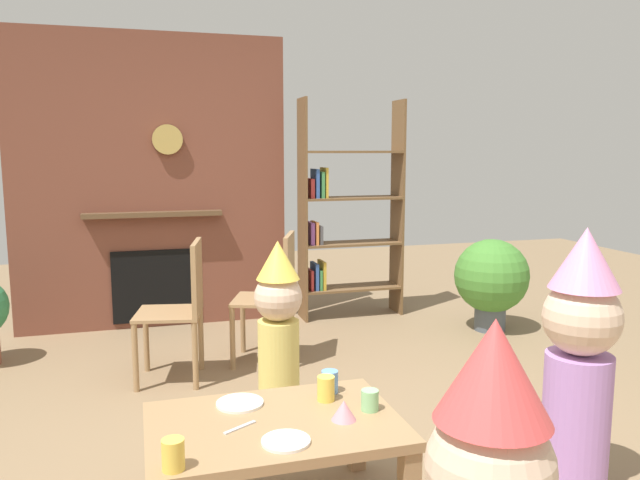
{
  "coord_description": "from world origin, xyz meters",
  "views": [
    {
      "loc": [
        -0.77,
        -2.73,
        1.47
      ],
      "look_at": [
        0.15,
        0.4,
        0.99
      ],
      "focal_mm": 34.95,
      "sensor_mm": 36.0,
      "label": 1
    }
  ],
  "objects_px": {
    "child_in_pink": "(580,356)",
    "child_by_the_chairs": "(278,322)",
    "potted_plant_tall": "(491,278)",
    "paper_plate_front": "(240,403)",
    "paper_cup_near_right": "(370,400)",
    "dining_chair_left": "(183,302)",
    "paper_cup_center": "(173,455)",
    "coffee_table": "(275,436)",
    "paper_cup_near_left": "(326,388)",
    "birthday_cake_slice": "(344,410)",
    "paper_plate_rear": "(286,441)",
    "dining_chair_middle": "(276,290)",
    "bookshelf": "(343,218)",
    "paper_cup_far_left": "(330,382)"
  },
  "relations": [
    {
      "from": "paper_plate_rear",
      "to": "potted_plant_tall",
      "type": "xyz_separation_m",
      "value": [
        2.26,
        2.28,
        0.02
      ]
    },
    {
      "from": "paper_cup_center",
      "to": "dining_chair_left",
      "type": "height_order",
      "value": "dining_chair_left"
    },
    {
      "from": "child_in_pink",
      "to": "paper_plate_rear",
      "type": "bearing_deg",
      "value": 8.59
    },
    {
      "from": "bookshelf",
      "to": "paper_cup_center",
      "type": "xyz_separation_m",
      "value": [
        -1.65,
        -3.13,
        -0.41
      ]
    },
    {
      "from": "dining_chair_middle",
      "to": "dining_chair_left",
      "type": "bearing_deg",
      "value": 35.51
    },
    {
      "from": "paper_plate_rear",
      "to": "potted_plant_tall",
      "type": "relative_size",
      "value": 0.24
    },
    {
      "from": "paper_cup_near_left",
      "to": "potted_plant_tall",
      "type": "xyz_separation_m",
      "value": [
        2.0,
        1.95,
        -0.03
      ]
    },
    {
      "from": "child_by_the_chairs",
      "to": "dining_chair_left",
      "type": "distance_m",
      "value": 0.79
    },
    {
      "from": "bookshelf",
      "to": "child_by_the_chairs",
      "type": "xyz_separation_m",
      "value": [
        -0.99,
        -1.82,
        -0.36
      ]
    },
    {
      "from": "bookshelf",
      "to": "paper_cup_near_right",
      "type": "height_order",
      "value": "bookshelf"
    },
    {
      "from": "bookshelf",
      "to": "dining_chair_left",
      "type": "bearing_deg",
      "value": -140.97
    },
    {
      "from": "paper_cup_near_left",
      "to": "birthday_cake_slice",
      "type": "bearing_deg",
      "value": -86.77
    },
    {
      "from": "birthday_cake_slice",
      "to": "paper_plate_rear",
      "type": "bearing_deg",
      "value": -154.82
    },
    {
      "from": "paper_cup_near_right",
      "to": "paper_plate_rear",
      "type": "xyz_separation_m",
      "value": [
        -0.4,
        -0.18,
        -0.04
      ]
    },
    {
      "from": "paper_cup_near_left",
      "to": "potted_plant_tall",
      "type": "distance_m",
      "value": 2.8
    },
    {
      "from": "coffee_table",
      "to": "birthday_cake_slice",
      "type": "distance_m",
      "value": 0.29
    },
    {
      "from": "paper_cup_near_right",
      "to": "dining_chair_left",
      "type": "relative_size",
      "value": 0.1
    },
    {
      "from": "dining_chair_middle",
      "to": "paper_cup_center",
      "type": "bearing_deg",
      "value": 89.31
    },
    {
      "from": "dining_chair_left",
      "to": "paper_cup_center",
      "type": "bearing_deg",
      "value": 96.11
    },
    {
      "from": "dining_chair_middle",
      "to": "potted_plant_tall",
      "type": "bearing_deg",
      "value": -151.79
    },
    {
      "from": "child_in_pink",
      "to": "potted_plant_tall",
      "type": "xyz_separation_m",
      "value": [
        0.99,
        2.26,
        -0.18
      ]
    },
    {
      "from": "birthday_cake_slice",
      "to": "child_in_pink",
      "type": "relative_size",
      "value": 0.09
    },
    {
      "from": "bookshelf",
      "to": "paper_plate_front",
      "type": "distance_m",
      "value": 3.02
    },
    {
      "from": "paper_cup_center",
      "to": "coffee_table",
      "type": "bearing_deg",
      "value": 34.09
    },
    {
      "from": "child_by_the_chairs",
      "to": "dining_chair_middle",
      "type": "bearing_deg",
      "value": -177.97
    },
    {
      "from": "bookshelf",
      "to": "child_by_the_chairs",
      "type": "height_order",
      "value": "bookshelf"
    },
    {
      "from": "potted_plant_tall",
      "to": "paper_plate_front",
      "type": "bearing_deg",
      "value": -141.34
    },
    {
      "from": "bookshelf",
      "to": "child_in_pink",
      "type": "distance_m",
      "value": 3.04
    },
    {
      "from": "child_in_pink",
      "to": "child_by_the_chairs",
      "type": "height_order",
      "value": "child_in_pink"
    },
    {
      "from": "birthday_cake_slice",
      "to": "dining_chair_middle",
      "type": "relative_size",
      "value": 0.11
    },
    {
      "from": "birthday_cake_slice",
      "to": "child_in_pink",
      "type": "height_order",
      "value": "child_in_pink"
    },
    {
      "from": "bookshelf",
      "to": "paper_cup_near_right",
      "type": "xyz_separation_m",
      "value": [
        -0.85,
        -2.87,
        -0.42
      ]
    },
    {
      "from": "coffee_table",
      "to": "child_by_the_chairs",
      "type": "xyz_separation_m",
      "value": [
        0.25,
        1.04,
        0.17
      ]
    },
    {
      "from": "paper_cup_center",
      "to": "dining_chair_left",
      "type": "bearing_deg",
      "value": 84.9
    },
    {
      "from": "paper_cup_near_left",
      "to": "dining_chair_middle",
      "type": "distance_m",
      "value": 1.71
    },
    {
      "from": "bookshelf",
      "to": "dining_chair_left",
      "type": "xyz_separation_m",
      "value": [
        -1.47,
        -1.19,
        -0.37
      ]
    },
    {
      "from": "child_by_the_chairs",
      "to": "potted_plant_tall",
      "type": "height_order",
      "value": "child_by_the_chairs"
    },
    {
      "from": "coffee_table",
      "to": "potted_plant_tall",
      "type": "distance_m",
      "value": 3.08
    },
    {
      "from": "paper_cup_near_left",
      "to": "child_by_the_chairs",
      "type": "height_order",
      "value": "child_by_the_chairs"
    },
    {
      "from": "dining_chair_middle",
      "to": "paper_plate_front",
      "type": "bearing_deg",
      "value": 92.93
    },
    {
      "from": "paper_cup_near_right",
      "to": "paper_cup_far_left",
      "type": "height_order",
      "value": "paper_cup_far_left"
    },
    {
      "from": "coffee_table",
      "to": "potted_plant_tall",
      "type": "xyz_separation_m",
      "value": [
        2.26,
        2.09,
        0.09
      ]
    },
    {
      "from": "paper_cup_near_left",
      "to": "paper_cup_far_left",
      "type": "xyz_separation_m",
      "value": [
        0.04,
        0.08,
        -0.0
      ]
    },
    {
      "from": "paper_cup_near_right",
      "to": "child_by_the_chairs",
      "type": "distance_m",
      "value": 1.06
    },
    {
      "from": "child_in_pink",
      "to": "bookshelf",
      "type": "bearing_deg",
      "value": -81.61
    },
    {
      "from": "child_in_pink",
      "to": "dining_chair_left",
      "type": "distance_m",
      "value": 2.37
    },
    {
      "from": "child_by_the_chairs",
      "to": "paper_plate_front",
      "type": "bearing_deg",
      "value": -9.34
    },
    {
      "from": "coffee_table",
      "to": "paper_cup_near_left",
      "type": "height_order",
      "value": "paper_cup_near_left"
    },
    {
      "from": "paper_plate_rear",
      "to": "child_in_pink",
      "type": "height_order",
      "value": "child_in_pink"
    },
    {
      "from": "paper_plate_front",
      "to": "paper_cup_near_left",
      "type": "bearing_deg",
      "value": -9.43
    }
  ]
}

